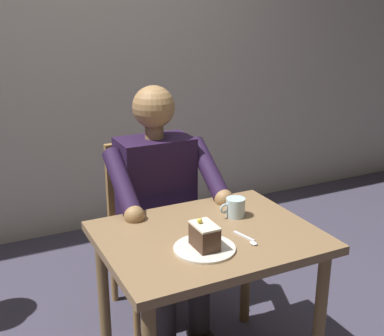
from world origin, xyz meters
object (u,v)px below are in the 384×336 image
(dessert_spoon, at_px, (249,240))
(cake_slice, at_px, (205,236))
(dining_table, at_px, (208,256))
(coffee_cup, at_px, (235,207))
(seated_person, at_px, (162,207))
(chair, at_px, (150,220))

(dessert_spoon, bearing_deg, cake_slice, -3.75)
(dining_table, distance_m, coffee_cup, 0.25)
(dining_table, xyz_separation_m, seated_person, (0.00, -0.48, 0.04))
(cake_slice, bearing_deg, seated_person, -97.55)
(dining_table, height_order, cake_slice, cake_slice)
(dessert_spoon, bearing_deg, seated_person, -79.71)
(dining_table, bearing_deg, coffee_cup, -151.93)
(seated_person, height_order, dessert_spoon, seated_person)
(chair, height_order, dessert_spoon, chair)
(cake_slice, distance_m, coffee_cup, 0.34)
(seated_person, height_order, cake_slice, seated_person)
(dining_table, relative_size, dessert_spoon, 6.02)
(chair, distance_m, seated_person, 0.22)
(dining_table, xyz_separation_m, cake_slice, (0.08, 0.12, 0.16))
(chair, bearing_deg, seated_person, 90.00)
(seated_person, distance_m, cake_slice, 0.61)
(seated_person, xyz_separation_m, dessert_spoon, (-0.11, 0.61, 0.07))
(seated_person, xyz_separation_m, coffee_cup, (-0.18, 0.38, 0.11))
(chair, bearing_deg, coffee_cup, 108.22)
(dining_table, xyz_separation_m, chair, (0.00, -0.65, -0.10))
(dining_table, xyz_separation_m, dessert_spoon, (-0.11, 0.13, 0.11))
(dining_table, relative_size, chair, 0.95)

